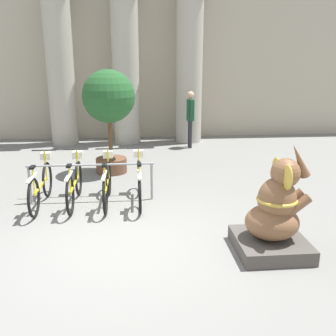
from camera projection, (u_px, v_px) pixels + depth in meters
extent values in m
plane|color=slate|center=(121.00, 245.00, 5.68)|extent=(60.00, 60.00, 0.00)
cube|color=#B2A893|center=(126.00, 53.00, 13.10)|extent=(20.00, 0.20, 6.00)
cylinder|color=#ADA899|center=(60.00, 68.00, 12.09)|extent=(0.87, 0.87, 5.00)
cylinder|color=#ADA899|center=(126.00, 68.00, 12.28)|extent=(0.87, 0.87, 5.00)
cylinder|color=#ADA899|center=(189.00, 68.00, 12.46)|extent=(0.87, 0.87, 5.00)
cylinder|color=gray|center=(30.00, 185.00, 7.29)|extent=(0.05, 0.05, 0.75)
cylinder|color=gray|center=(152.00, 181.00, 7.49)|extent=(0.05, 0.05, 0.75)
cylinder|color=gray|center=(91.00, 165.00, 7.29)|extent=(2.48, 0.04, 0.04)
torus|color=black|center=(47.00, 179.00, 7.66)|extent=(0.05, 0.72, 0.72)
torus|color=black|center=(34.00, 198.00, 6.62)|extent=(0.05, 0.72, 0.72)
cube|color=yellow|center=(41.00, 186.00, 7.13)|extent=(0.04, 0.99, 0.04)
cube|color=silver|center=(32.00, 178.00, 6.52)|extent=(0.06, 0.61, 0.03)
cylinder|color=yellow|center=(34.00, 182.00, 6.65)|extent=(0.03, 0.03, 0.52)
cube|color=black|center=(32.00, 167.00, 6.57)|extent=(0.08, 0.18, 0.04)
cylinder|color=yellow|center=(45.00, 165.00, 7.54)|extent=(0.03, 0.03, 0.62)
cylinder|color=black|center=(44.00, 150.00, 7.45)|extent=(0.48, 0.03, 0.03)
cube|color=silver|center=(46.00, 156.00, 7.59)|extent=(0.20, 0.16, 0.14)
torus|color=black|center=(79.00, 178.00, 7.75)|extent=(0.05, 0.72, 0.72)
torus|color=black|center=(70.00, 196.00, 6.71)|extent=(0.05, 0.72, 0.72)
cube|color=yellow|center=(74.00, 184.00, 7.22)|extent=(0.04, 0.99, 0.04)
cube|color=silver|center=(69.00, 176.00, 6.61)|extent=(0.06, 0.61, 0.03)
cylinder|color=yellow|center=(70.00, 181.00, 6.74)|extent=(0.03, 0.03, 0.52)
cube|color=black|center=(69.00, 166.00, 6.66)|extent=(0.08, 0.18, 0.04)
cylinder|color=yellow|center=(77.00, 164.00, 7.63)|extent=(0.03, 0.03, 0.62)
cylinder|color=black|center=(76.00, 149.00, 7.54)|extent=(0.48, 0.03, 0.03)
cube|color=silver|center=(77.00, 155.00, 7.68)|extent=(0.20, 0.16, 0.14)
torus|color=black|center=(109.00, 178.00, 7.79)|extent=(0.05, 0.72, 0.72)
torus|color=black|center=(105.00, 195.00, 6.75)|extent=(0.05, 0.72, 0.72)
cube|color=yellow|center=(107.00, 183.00, 7.26)|extent=(0.04, 0.99, 0.04)
cube|color=silver|center=(104.00, 175.00, 6.65)|extent=(0.06, 0.61, 0.03)
cylinder|color=yellow|center=(105.00, 180.00, 6.78)|extent=(0.03, 0.03, 0.52)
cube|color=black|center=(104.00, 165.00, 6.70)|extent=(0.08, 0.18, 0.04)
cylinder|color=yellow|center=(108.00, 164.00, 7.67)|extent=(0.03, 0.03, 0.62)
cylinder|color=black|center=(107.00, 149.00, 7.58)|extent=(0.48, 0.03, 0.03)
cube|color=silver|center=(108.00, 154.00, 7.72)|extent=(0.20, 0.16, 0.14)
torus|color=black|center=(139.00, 177.00, 7.85)|extent=(0.05, 0.72, 0.72)
torus|color=black|center=(140.00, 194.00, 6.81)|extent=(0.05, 0.72, 0.72)
cube|color=yellow|center=(139.00, 182.00, 7.31)|extent=(0.04, 0.99, 0.04)
cube|color=silver|center=(139.00, 174.00, 6.70)|extent=(0.06, 0.61, 0.03)
cylinder|color=yellow|center=(139.00, 179.00, 6.83)|extent=(0.03, 0.03, 0.52)
cube|color=black|center=(139.00, 164.00, 6.76)|extent=(0.08, 0.18, 0.04)
cylinder|color=yellow|center=(139.00, 163.00, 7.72)|extent=(0.03, 0.03, 0.62)
cylinder|color=black|center=(138.00, 148.00, 7.64)|extent=(0.48, 0.03, 0.03)
cube|color=silver|center=(138.00, 154.00, 7.77)|extent=(0.20, 0.16, 0.14)
cube|color=#4C4742|center=(270.00, 244.00, 5.48)|extent=(1.01, 1.01, 0.21)
ellipsoid|color=brown|center=(272.00, 222.00, 5.38)|extent=(0.78, 0.69, 0.50)
ellipsoid|color=brown|center=(277.00, 199.00, 5.29)|extent=(0.55, 0.50, 0.64)
sphere|color=brown|center=(286.00, 173.00, 5.19)|extent=(0.41, 0.41, 0.41)
ellipsoid|color=gold|center=(276.00, 169.00, 5.38)|extent=(0.08, 0.29, 0.35)
ellipsoid|color=gold|center=(288.00, 177.00, 4.99)|extent=(0.08, 0.29, 0.35)
cone|color=brown|center=(300.00, 160.00, 5.16)|extent=(0.35, 0.15, 0.52)
cylinder|color=brown|center=(290.00, 201.00, 5.44)|extent=(0.41, 0.14, 0.36)
cylinder|color=brown|center=(297.00, 206.00, 5.22)|extent=(0.41, 0.14, 0.36)
torus|color=gold|center=(277.00, 199.00, 5.29)|extent=(0.58, 0.58, 0.05)
cylinder|color=#28282D|center=(190.00, 134.00, 12.16)|extent=(0.11, 0.11, 0.88)
cylinder|color=#28282D|center=(190.00, 135.00, 11.99)|extent=(0.11, 0.11, 0.88)
cube|color=#19472D|center=(190.00, 110.00, 11.86)|extent=(0.20, 0.32, 0.66)
sphere|color=tan|center=(191.00, 95.00, 11.74)|extent=(0.24, 0.24, 0.24)
cylinder|color=#19472D|center=(189.00, 108.00, 12.05)|extent=(0.07, 0.07, 0.59)
cylinder|color=#19472D|center=(191.00, 110.00, 11.66)|extent=(0.07, 0.07, 0.59)
cylinder|color=brown|center=(112.00, 165.00, 9.40)|extent=(0.77, 0.77, 0.37)
cylinder|color=brown|center=(110.00, 138.00, 9.21)|extent=(0.10, 0.10, 1.02)
sphere|color=#235628|center=(109.00, 96.00, 8.93)|extent=(1.27, 1.27, 1.27)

